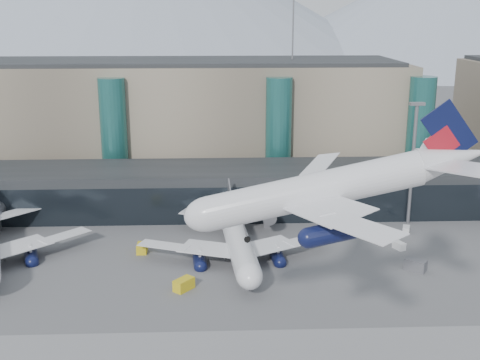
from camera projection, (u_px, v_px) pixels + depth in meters
name	position (u px, v px, depth m)	size (l,w,h in m)	color
ground	(296.00, 349.00, 79.47)	(900.00, 900.00, 0.00)	#515154
concourse	(263.00, 189.00, 133.67)	(170.00, 27.00, 10.00)	black
terminal_main	(161.00, 119.00, 160.93)	(130.00, 30.00, 31.00)	gray
teal_towers	(197.00, 135.00, 146.32)	(116.40, 19.40, 46.00)	#22615D
mountain_ridge	(251.00, 8.00, 433.37)	(910.00, 400.00, 110.00)	gray
lightmast_mid	(413.00, 157.00, 122.92)	(3.00, 1.20, 25.60)	slate
hero_jet	(343.00, 178.00, 63.49)	(32.34, 33.55, 10.80)	silver
jet_parked_mid	(237.00, 231.00, 109.26)	(37.50, 36.97, 12.11)	silver
veh_b	(142.00, 248.00, 111.19)	(2.96, 1.82, 1.71)	gold
veh_c	(415.00, 265.00, 103.43)	(3.59, 1.89, 1.99)	#4F4F54
veh_d	(406.00, 230.00, 121.00)	(2.44, 1.31, 1.39)	silver
veh_g	(399.00, 246.00, 112.80)	(2.40, 1.40, 1.40)	silver
veh_h	(184.00, 284.00, 96.18)	(3.42, 1.80, 1.89)	gold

